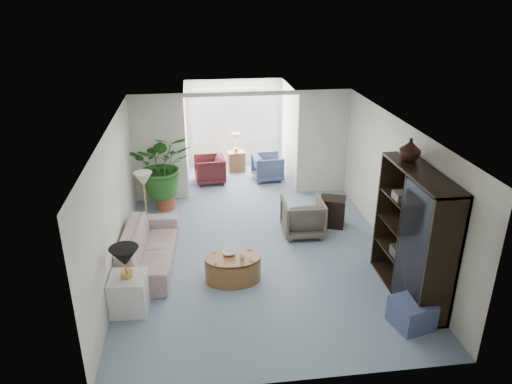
{
  "coord_description": "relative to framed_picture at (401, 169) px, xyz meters",
  "views": [
    {
      "loc": [
        -1.07,
        -7.59,
        4.62
      ],
      "look_at": [
        0.0,
        0.6,
        1.1
      ],
      "focal_mm": 33.74,
      "sensor_mm": 36.0,
      "label": 1
    }
  ],
  "objects": [
    {
      "name": "back_pier_left",
      "position": [
        -4.36,
        3.1,
        -0.45
      ],
      "size": [
        1.2,
        0.12,
        2.5
      ],
      "primitive_type": "cube",
      "color": "beige",
      "rests_on": "ground"
    },
    {
      "name": "coffee_table",
      "position": [
        -3.01,
        -0.51,
        -1.47
      ],
      "size": [
        1.0,
        1.0,
        0.45
      ],
      "primitive_type": "cylinder",
      "rotation": [
        0.0,
        0.0,
        0.06
      ],
      "color": "olive",
      "rests_on": "ground"
    },
    {
      "name": "house_plant",
      "position": [
        -4.27,
        2.58,
        -0.65
      ],
      "size": [
        1.32,
        1.14,
        1.46
      ],
      "primitive_type": "imported",
      "color": "#285E20",
      "rests_on": "plant_pot"
    },
    {
      "name": "cabinet_urn",
      "position": [
        -0.23,
        -0.73,
        0.6
      ],
      "size": [
        0.34,
        0.34,
        0.36
      ],
      "primitive_type": "imported",
      "color": "black",
      "rests_on": "entertainment_cabinet"
    },
    {
      "name": "sofa",
      "position": [
        -4.46,
        0.23,
        -1.37
      ],
      "size": [
        1.02,
        2.3,
        0.66
      ],
      "primitive_type": "imported",
      "rotation": [
        0.0,
        0.0,
        1.51
      ],
      "color": "#BEB2A1",
      "rests_on": "ground"
    },
    {
      "name": "table_lamp",
      "position": [
        -4.66,
        -1.12,
        -0.75
      ],
      "size": [
        0.44,
        0.44,
        0.3
      ],
      "primitive_type": "cone",
      "color": "black",
      "rests_on": "end_table"
    },
    {
      "name": "sunroom_chair_maroon",
      "position": [
        -3.21,
        4.05,
        -1.36
      ],
      "size": [
        0.81,
        0.79,
        0.69
      ],
      "primitive_type": "imported",
      "rotation": [
        0.0,
        0.0,
        -1.49
      ],
      "color": "#581E22",
      "rests_on": "ground"
    },
    {
      "name": "side_table_dark",
      "position": [
        -0.77,
        1.29,
        -1.39
      ],
      "size": [
        0.63,
        0.57,
        0.62
      ],
      "primitive_type": "cube",
      "rotation": [
        0.0,
        0.0,
        -0.37
      ],
      "color": "black",
      "rests_on": "ground"
    },
    {
      "name": "floor_lamp",
      "position": [
        -4.56,
        1.24,
        -0.45
      ],
      "size": [
        0.36,
        0.36,
        0.28
      ],
      "primitive_type": "cone",
      "color": "beige",
      "rests_on": "ground"
    },
    {
      "name": "window_blinds",
      "position": [
        -2.46,
        5.25,
        -0.3
      ],
      "size": [
        2.2,
        0.02,
        1.5
      ],
      "primitive_type": "cube",
      "color": "white"
    },
    {
      "name": "coffee_cup",
      "position": [
        -2.86,
        -0.61,
        -1.21
      ],
      "size": [
        0.1,
        0.1,
        0.09
      ],
      "primitive_type": "imported",
      "rotation": [
        0.0,
        0.0,
        0.06
      ],
      "color": "silver",
      "rests_on": "coffee_table"
    },
    {
      "name": "framed_picture",
      "position": [
        0.0,
        0.0,
        0.0
      ],
      "size": [
        0.04,
        0.5,
        0.4
      ],
      "primitive_type": "cube",
      "color": "#B5AD91"
    },
    {
      "name": "window_pane",
      "position": [
        -2.46,
        5.28,
        -0.3
      ],
      "size": [
        2.2,
        0.02,
        1.5
      ],
      "primitive_type": "cube",
      "color": "white"
    },
    {
      "name": "end_table",
      "position": [
        -4.66,
        -1.12,
        -1.4
      ],
      "size": [
        0.58,
        0.58,
        0.6
      ],
      "primitive_type": "cube",
      "rotation": [
        0.0,
        0.0,
        -0.06
      ],
      "color": "silver",
      "rests_on": "ground"
    },
    {
      "name": "ottoman",
      "position": [
        -0.51,
        -2.04,
        -1.49
      ],
      "size": [
        0.64,
        0.64,
        0.42
      ],
      "primitive_type": "cube",
      "rotation": [
        0.0,
        0.0,
        0.24
      ],
      "color": "slate",
      "rests_on": "ground"
    },
    {
      "name": "sunroom_floor",
      "position": [
        -2.46,
        4.2,
        -1.7
      ],
      "size": [
        2.6,
        2.6,
        0.0
      ],
      "primitive_type": "plane",
      "color": "#8797B3",
      "rests_on": "ground"
    },
    {
      "name": "floor",
      "position": [
        -2.46,
        0.1,
        -1.7
      ],
      "size": [
        6.0,
        6.0,
        0.0
      ],
      "primitive_type": "plane",
      "color": "#8797B3",
      "rests_on": "ground"
    },
    {
      "name": "wingback_chair",
      "position": [
        -1.47,
        0.99,
        -1.32
      ],
      "size": [
        0.82,
        0.84,
        0.75
      ],
      "primitive_type": "imported",
      "rotation": [
        0.0,
        0.0,
        3.12
      ],
      "color": "#655D50",
      "rests_on": "ground"
    },
    {
      "name": "coffee_bowl",
      "position": [
        -3.06,
        -0.41,
        -1.22
      ],
      "size": [
        0.24,
        0.24,
        0.06
      ],
      "primitive_type": "imported",
      "rotation": [
        0.0,
        0.0,
        0.06
      ],
      "color": "silver",
      "rests_on": "coffee_table"
    },
    {
      "name": "entertainment_cabinet",
      "position": [
        -0.23,
        -1.23,
        -0.64
      ],
      "size": [
        0.51,
        1.91,
        2.12
      ],
      "primitive_type": "cube",
      "color": "black",
      "rests_on": "ground"
    },
    {
      "name": "back_header",
      "position": [
        -2.46,
        3.1,
        0.75
      ],
      "size": [
        2.6,
        0.12,
        0.1
      ],
      "primitive_type": "cube",
      "color": "beige",
      "rests_on": "back_pier_left"
    },
    {
      "name": "shelf_clutter",
      "position": [
        -0.28,
        -1.33,
        -0.61
      ],
      "size": [
        0.3,
        1.19,
        1.06
      ],
      "color": "#2D2823",
      "rests_on": "entertainment_cabinet"
    },
    {
      "name": "back_pier_right",
      "position": [
        -0.56,
        3.1,
        -0.45
      ],
      "size": [
        1.2,
        0.12,
        2.5
      ],
      "primitive_type": "cube",
      "color": "beige",
      "rests_on": "ground"
    },
    {
      "name": "sunroom_chair_blue",
      "position": [
        -1.71,
        4.05,
        -1.36
      ],
      "size": [
        0.8,
        0.78,
        0.68
      ],
      "primitive_type": "imported",
      "rotation": [
        0.0,
        0.0,
        1.65
      ],
      "color": "slate",
      "rests_on": "ground"
    },
    {
      "name": "plant_pot",
      "position": [
        -4.27,
        2.58,
        -1.54
      ],
      "size": [
        0.4,
        0.4,
        0.32
      ],
      "primitive_type": "cylinder",
      "color": "#AA4C31",
      "rests_on": "ground"
    },
    {
      "name": "sunroom_table",
      "position": [
        -2.46,
        4.8,
        -1.43
      ],
      "size": [
        0.47,
        0.38,
        0.55
      ],
      "primitive_type": "cube",
      "rotation": [
        0.0,
        0.0,
        0.08
      ],
      "color": "olive",
      "rests_on": "ground"
    }
  ]
}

